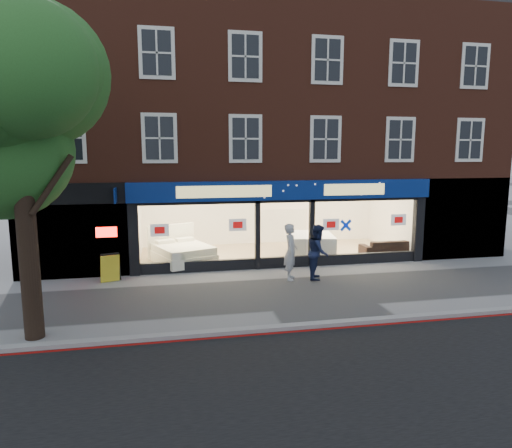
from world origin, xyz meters
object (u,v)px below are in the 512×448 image
object	(u,v)px
a_board	(110,268)
display_bed	(182,252)
pedestrian_blue	(318,252)
pedestrian_grey	(291,252)
mattress_stack	(312,244)
sofa	(386,247)

from	to	relation	value
a_board	display_bed	bearing A→B (deg)	21.17
display_bed	pedestrian_blue	size ratio (longest dim) A/B	1.54
display_bed	pedestrian_grey	xyz separation A→B (m)	(3.57, -2.89, 0.50)
mattress_stack	pedestrian_blue	xyz separation A→B (m)	(-0.88, -3.31, 0.42)
a_board	pedestrian_grey	size ratio (longest dim) A/B	0.50
a_board	pedestrian_grey	xyz separation A→B (m)	(6.03, -0.90, 0.49)
sofa	display_bed	bearing A→B (deg)	-2.83
mattress_stack	display_bed	bearing A→B (deg)	-176.89
display_bed	pedestrian_blue	bearing A→B (deg)	-55.63
sofa	pedestrian_grey	size ratio (longest dim) A/B	1.10
sofa	pedestrian_blue	size ratio (longest dim) A/B	1.13
display_bed	a_board	world-z (taller)	display_bed
pedestrian_grey	a_board	bearing A→B (deg)	100.22
a_board	pedestrian_blue	xyz separation A→B (m)	(6.97, -1.02, 0.46)
pedestrian_grey	pedestrian_blue	size ratio (longest dim) A/B	1.02
display_bed	mattress_stack	bearing A→B (deg)	-18.75
display_bed	a_board	distance (m)	3.17
mattress_stack	pedestrian_blue	world-z (taller)	pedestrian_blue
sofa	a_board	xyz separation A→B (m)	(-10.85, -1.57, 0.07)
a_board	pedestrian_blue	world-z (taller)	pedestrian_blue
a_board	pedestrian_grey	distance (m)	6.12
sofa	a_board	distance (m)	10.96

